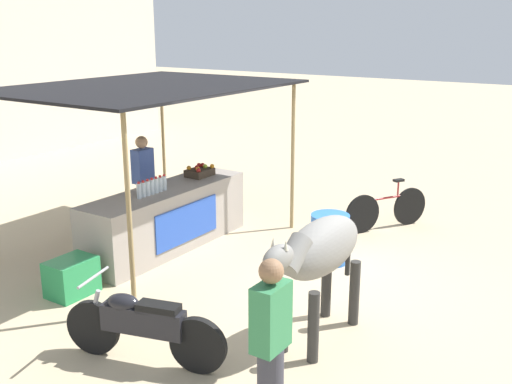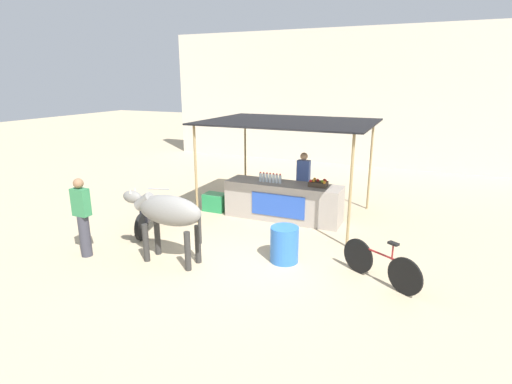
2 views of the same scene
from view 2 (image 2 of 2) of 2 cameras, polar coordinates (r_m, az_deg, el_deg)
name	(u,v)px [view 2 (image 2 of 2)]	position (r m, az deg, el deg)	size (l,w,h in m)	color
ground_plane	(248,251)	(8.60, -1.15, -8.37)	(60.00, 60.00, 0.00)	tan
building_wall_far	(347,98)	(17.41, 12.94, 12.93)	(16.00, 0.50, 5.50)	beige
stall_counter	(283,201)	(10.34, 3.91, -1.32)	(3.00, 0.82, 0.96)	#9E9389
stall_awning	(289,125)	(10.22, 4.70, 9.55)	(4.20, 3.20, 2.51)	black
water_bottle_row	(270,178)	(10.25, 2.04, 2.02)	(0.61, 0.07, 0.25)	silver
fruit_crate	(318,183)	(9.98, 8.90, 1.22)	(0.44, 0.32, 0.18)	#3F3326
vendor_behind_counter	(303,182)	(10.84, 6.76, 1.45)	(0.34, 0.22, 1.65)	#383842
cooler_box	(215,202)	(11.10, -5.85, -1.44)	(0.60, 0.44, 0.48)	#268C4C
water_barrel	(284,244)	(8.01, 4.08, -7.47)	(0.56, 0.56, 0.72)	blue
cow	(167,212)	(7.94, -12.58, -2.85)	(1.82, 0.53, 1.44)	gray
motorcycle_parked	(152,213)	(9.91, -14.68, -2.90)	(0.70, 1.75, 0.90)	black
bicycle_leaning	(381,265)	(7.53, 17.37, -9.89)	(1.45, 0.87, 0.85)	black
passerby_on_street	(83,217)	(8.78, -23.54, -3.28)	(0.34, 0.22, 1.65)	#383842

